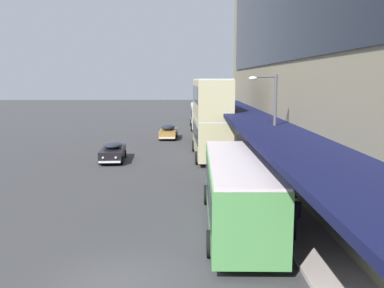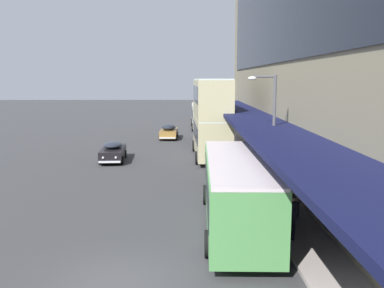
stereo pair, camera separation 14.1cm
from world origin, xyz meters
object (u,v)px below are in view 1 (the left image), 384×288
object	(u,v)px
sedan_trailing_near	(199,115)
pedestrian_at_kerb	(293,214)
transit_bus_kerbside_front	(201,115)
fire_hydrant	(256,177)
sedan_second_mid	(113,151)
sedan_far_back	(168,132)
transit_bus_kerbside_rear	(238,188)
transit_bus_kerbside_far	(211,116)
street_lamp	(271,126)

from	to	relation	value
sedan_trailing_near	pedestrian_at_kerb	bearing A→B (deg)	-87.67
transit_bus_kerbside_front	fire_hydrant	bearing A→B (deg)	-85.65
fire_hydrant	sedan_second_mid	bearing A→B (deg)	142.05
sedan_far_back	sedan_trailing_near	size ratio (longest dim) A/B	0.95
transit_bus_kerbside_front	sedan_far_back	bearing A→B (deg)	-111.91
sedan_trailing_near	pedestrian_at_kerb	world-z (taller)	pedestrian_at_kerb
sedan_trailing_near	sedan_second_mid	distance (m)	35.42
transit_bus_kerbside_rear	sedan_far_back	xyz separation A→B (m)	(-4.16, 28.05, -0.98)
transit_bus_kerbside_far	sedan_far_back	size ratio (longest dim) A/B	2.08
transit_bus_kerbside_front	sedan_far_back	distance (m)	10.53
transit_bus_kerbside_rear	transit_bus_kerbside_front	bearing A→B (deg)	90.38
sedan_far_back	fire_hydrant	distance (m)	21.40
transit_bus_kerbside_rear	street_lamp	world-z (taller)	street_lamp
pedestrian_at_kerb	fire_hydrant	xyz separation A→B (m)	(0.09, 9.45, -0.69)
transit_bus_kerbside_front	sedan_far_back	size ratio (longest dim) A/B	2.17
sedan_far_back	sedan_second_mid	distance (m)	13.20
street_lamp	fire_hydrant	world-z (taller)	street_lamp
fire_hydrant	transit_bus_kerbside_front	bearing A→B (deg)	94.35
transit_bus_kerbside_rear	sedan_second_mid	world-z (taller)	transit_bus_kerbside_rear
pedestrian_at_kerb	fire_hydrant	distance (m)	9.47
transit_bus_kerbside_far	sedan_trailing_near	size ratio (longest dim) A/B	1.96
fire_hydrant	transit_bus_kerbside_far	bearing A→B (deg)	103.54
transit_bus_kerbside_rear	sedan_trailing_near	distance (m)	49.96
transit_bus_kerbside_rear	sedan_far_back	world-z (taller)	transit_bus_kerbside_rear
transit_bus_kerbside_rear	sedan_trailing_near	world-z (taller)	transit_bus_kerbside_rear
sedan_trailing_near	transit_bus_kerbside_rear	bearing A→B (deg)	-89.83
sedan_far_back	sedan_trailing_near	world-z (taller)	sedan_far_back
transit_bus_kerbside_front	transit_bus_kerbside_far	xyz separation A→B (m)	(0.07, -20.98, 1.67)
pedestrian_at_kerb	street_lamp	world-z (taller)	street_lamp
transit_bus_kerbside_far	street_lamp	xyz separation A→B (m)	(2.44, -12.41, 0.49)
transit_bus_kerbside_front	fire_hydrant	xyz separation A→B (m)	(2.30, -30.20, -1.32)
sedan_trailing_near	street_lamp	world-z (taller)	street_lamp
transit_bus_kerbside_rear	sedan_trailing_near	size ratio (longest dim) A/B	2.22
sedan_far_back	sedan_second_mid	xyz separation A→B (m)	(-3.86, -12.63, -0.03)
pedestrian_at_kerb	fire_hydrant	size ratio (longest dim) A/B	2.65
sedan_second_mid	pedestrian_at_kerb	world-z (taller)	pedestrian_at_kerb
sedan_far_back	fire_hydrant	world-z (taller)	sedan_far_back
sedan_far_back	pedestrian_at_kerb	size ratio (longest dim) A/B	2.38
transit_bus_kerbside_rear	pedestrian_at_kerb	distance (m)	2.78
transit_bus_kerbside_far	pedestrian_at_kerb	distance (m)	18.94
transit_bus_kerbside_front	pedestrian_at_kerb	size ratio (longest dim) A/B	5.17
sedan_far_back	pedestrian_at_kerb	xyz separation A→B (m)	(6.12, -29.93, 0.39)
sedan_far_back	pedestrian_at_kerb	bearing A→B (deg)	-78.45
sedan_trailing_near	fire_hydrant	size ratio (longest dim) A/B	6.68
sedan_far_back	street_lamp	bearing A→B (deg)	-74.80
transit_bus_kerbside_rear	transit_bus_kerbside_far	size ratio (longest dim) A/B	1.13
sedan_far_back	street_lamp	distance (m)	24.73
fire_hydrant	street_lamp	bearing A→B (deg)	-86.04
transit_bus_kerbside_rear	sedan_far_back	distance (m)	28.37
street_lamp	transit_bus_kerbside_rear	bearing A→B (deg)	-117.38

